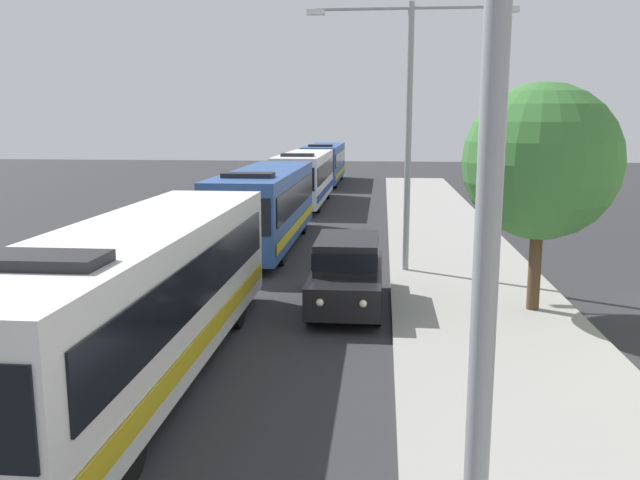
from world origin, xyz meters
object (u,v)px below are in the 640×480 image
(roadside_tree, at_px, (541,162))
(streetlamp_mid, at_px, (409,109))
(bus_second_in_line, at_px, (266,204))
(white_suv, at_px, (347,270))
(bus_fourth_in_line, at_px, (325,162))
(bus_lead, at_px, (141,294))
(bus_middle, at_px, (305,176))
(streetlamp_near, at_px, (494,92))

(roadside_tree, bearing_deg, streetlamp_mid, 126.32)
(bus_second_in_line, distance_m, white_suv, 9.23)
(bus_second_in_line, xyz_separation_m, roadside_tree, (8.55, -8.66, 2.27))
(bus_fourth_in_line, distance_m, roadside_tree, 36.41)
(bus_lead, bearing_deg, bus_middle, 90.00)
(bus_second_in_line, height_order, roadside_tree, roadside_tree)
(bus_fourth_in_line, bearing_deg, white_suv, -83.98)
(bus_fourth_in_line, relative_size, streetlamp_mid, 1.42)
(streetlamp_near, bearing_deg, roadside_tree, 75.23)
(bus_fourth_in_line, distance_m, streetlamp_near, 47.70)
(bus_middle, distance_m, streetlamp_mid, 18.72)
(roadside_tree, bearing_deg, white_suv, 177.27)
(streetlamp_mid, bearing_deg, bus_middle, 107.10)
(bus_fourth_in_line, height_order, streetlamp_near, streetlamp_near)
(bus_middle, bearing_deg, bus_fourth_in_line, 90.00)
(bus_lead, xyz_separation_m, roadside_tree, (8.55, 5.08, 2.27))
(white_suv, bearing_deg, bus_fourth_in_line, 96.02)
(bus_second_in_line, distance_m, bus_middle, 13.17)
(bus_lead, relative_size, bus_fourth_in_line, 1.00)
(roadside_tree, bearing_deg, bus_middle, 111.38)
(bus_lead, xyz_separation_m, streetlamp_near, (5.40, -6.87, 3.51))
(bus_lead, relative_size, bus_middle, 1.09)
(bus_fourth_in_line, bearing_deg, bus_lead, -90.00)
(bus_second_in_line, height_order, streetlamp_near, streetlamp_near)
(bus_middle, xyz_separation_m, roadside_tree, (8.55, -21.83, 2.27))
(bus_middle, bearing_deg, bus_second_in_line, -90.00)
(bus_lead, height_order, bus_fourth_in_line, same)
(bus_lead, height_order, roadside_tree, roadside_tree)
(white_suv, xyz_separation_m, roadside_tree, (4.85, -0.23, 2.93))
(streetlamp_near, distance_m, roadside_tree, 12.42)
(bus_middle, height_order, white_suv, bus_middle)
(bus_lead, distance_m, white_suv, 6.51)
(bus_fourth_in_line, distance_m, streetlamp_mid, 31.71)
(bus_fourth_in_line, bearing_deg, bus_second_in_line, -90.00)
(roadside_tree, bearing_deg, bus_fourth_in_line, 103.61)
(bus_second_in_line, xyz_separation_m, streetlamp_near, (5.40, -20.61, 3.51))
(bus_lead, bearing_deg, roadside_tree, 30.72)
(streetlamp_near, bearing_deg, bus_fourth_in_line, 96.52)
(bus_second_in_line, bearing_deg, white_suv, -66.30)
(bus_fourth_in_line, xyz_separation_m, streetlamp_mid, (5.40, -31.03, 3.64))
(bus_middle, relative_size, streetlamp_near, 1.34)
(bus_second_in_line, bearing_deg, streetlamp_near, -75.32)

